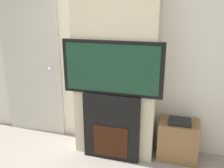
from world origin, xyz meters
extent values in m
cube|color=silver|center=(0.00, 2.03, 1.35)|extent=(6.00, 0.06, 2.70)
cube|color=beige|center=(0.00, 1.80, 1.35)|extent=(1.00, 0.40, 2.70)
cube|color=black|center=(0.00, 1.60, 0.42)|extent=(0.69, 0.14, 0.85)
cube|color=#33160A|center=(0.00, 1.52, 0.25)|extent=(0.43, 0.01, 0.41)
cube|color=black|center=(0.00, 1.60, 1.16)|extent=(1.18, 0.06, 0.63)
cube|color=#143823|center=(0.00, 1.56, 1.16)|extent=(1.09, 0.01, 0.56)
cube|color=brown|center=(0.80, 1.80, 0.25)|extent=(0.48, 0.34, 0.49)
cube|color=black|center=(0.80, 1.77, 0.52)|extent=(0.27, 0.19, 0.05)
cube|color=#BCB7AD|center=(-1.30, 1.98, 1.04)|extent=(0.90, 0.04, 2.09)
sphere|color=silver|center=(-0.99, 1.94, 1.00)|extent=(0.06, 0.06, 0.06)
camera|label=1|loc=(0.74, -1.06, 1.86)|focal=40.00mm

